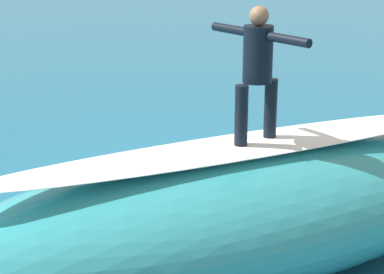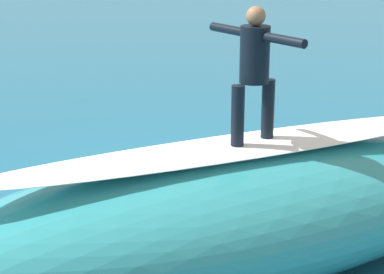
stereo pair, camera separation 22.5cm
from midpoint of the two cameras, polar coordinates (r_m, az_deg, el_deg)
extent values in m
plane|color=#196084|center=(10.48, -0.71, -4.64)|extent=(120.00, 120.00, 0.00)
ellipsoid|color=teal|center=(7.90, 3.42, -6.39)|extent=(7.37, 2.60, 1.56)
ellipsoid|color=white|center=(7.60, 3.53, -0.75)|extent=(6.24, 1.01, 0.08)
ellipsoid|color=#33B2D1|center=(7.67, 4.50, -0.62)|extent=(1.98, 0.92, 0.08)
cylinder|color=black|center=(7.40, 3.30, 1.80)|extent=(0.15, 0.15, 0.68)
cylinder|color=black|center=(7.71, 5.79, 2.40)|extent=(0.15, 0.15, 0.68)
cylinder|color=black|center=(7.40, 4.69, 6.95)|extent=(0.39, 0.39, 0.62)
sphere|color=#936B4C|center=(7.33, 4.78, 10.13)|extent=(0.21, 0.21, 0.21)
cylinder|color=black|center=(7.06, 7.23, 8.11)|extent=(0.21, 0.56, 0.10)
cylinder|color=black|center=(7.68, 2.44, 9.04)|extent=(0.21, 0.56, 0.10)
ellipsoid|color=#EAE5C6|center=(10.81, -4.39, -3.71)|extent=(1.56, 1.94, 0.09)
cylinder|color=black|center=(10.74, -4.42, -2.79)|extent=(0.68, 0.81, 0.28)
sphere|color=tan|center=(10.97, -6.56, -2.08)|extent=(0.20, 0.20, 0.20)
cylinder|color=black|center=(10.48, -0.82, -3.72)|extent=(0.48, 0.61, 0.13)
cylinder|color=black|center=(10.35, -1.26, -4.01)|extent=(0.48, 0.61, 0.13)
ellipsoid|color=white|center=(12.11, 6.04, -1.13)|extent=(0.79, 0.89, 0.17)
camera|label=1|loc=(0.11, -90.71, -0.23)|focal=63.42mm
camera|label=2|loc=(0.11, 89.29, 0.23)|focal=63.42mm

